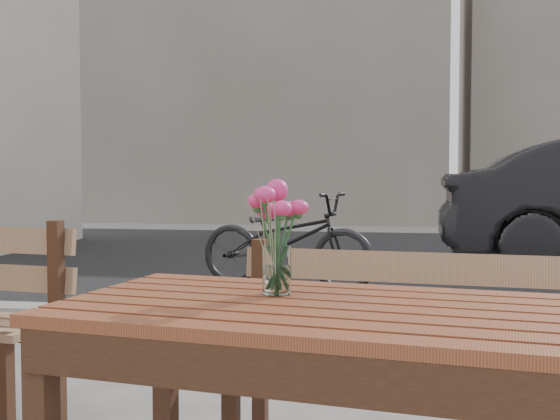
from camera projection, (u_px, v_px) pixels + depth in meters
The scene contains 6 objects.
street at pixel (397, 282), 6.59m from camera, with size 30.00×8.12×0.12m.
backdrop_buildings at pixel (406, 59), 15.57m from camera, with size 15.50×4.00×8.00m.
main_table at pixel (308, 353), 1.71m from camera, with size 1.30×0.88×0.74m.
main_bench at pixel (436, 342), 2.27m from camera, with size 1.39×0.55×0.84m.
main_vase at pixel (277, 223), 1.82m from camera, with size 0.16×0.16×0.30m.
bicycle at pixel (286, 240), 6.39m from camera, with size 0.59×1.70×0.89m, color black.
Camera 1 is at (-0.01, -1.57, 1.06)m, focal length 45.00 mm.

